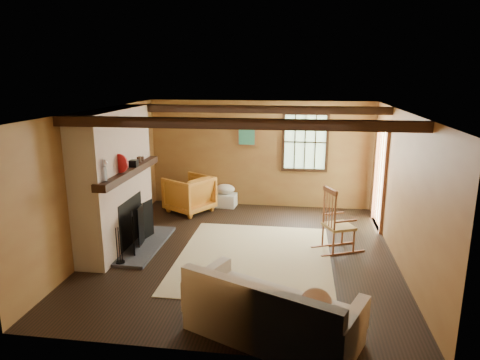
% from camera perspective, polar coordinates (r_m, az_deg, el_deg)
% --- Properties ---
extents(ground, '(5.50, 5.50, 0.00)m').
position_cam_1_polar(ground, '(7.43, 0.53, -9.58)').
color(ground, black).
rests_on(ground, ground).
extents(room_envelope, '(5.02, 5.52, 2.44)m').
position_cam_1_polar(room_envelope, '(7.17, 2.58, 3.23)').
color(room_envelope, olive).
rests_on(room_envelope, ground).
extents(fireplace, '(1.02, 2.30, 2.40)m').
position_cam_1_polar(fireplace, '(7.66, -16.19, -0.67)').
color(fireplace, '#935638').
rests_on(fireplace, ground).
extents(rug, '(2.50, 3.00, 0.01)m').
position_cam_1_polar(rug, '(7.22, 1.92, -10.27)').
color(rug, tan).
rests_on(rug, ground).
extents(rocking_chair, '(0.92, 0.72, 1.13)m').
position_cam_1_polar(rocking_chair, '(7.51, 12.77, -5.76)').
color(rocking_chair, '#AC8353').
rests_on(rocking_chair, ground).
extents(sofa, '(2.16, 1.61, 0.80)m').
position_cam_1_polar(sofa, '(5.11, 4.10, -17.67)').
color(sofa, beige).
rests_on(sofa, ground).
extents(firewood_pile, '(0.59, 0.11, 0.21)m').
position_cam_1_polar(firewood_pile, '(10.07, -7.82, -2.68)').
color(firewood_pile, brown).
rests_on(firewood_pile, ground).
extents(laundry_basket, '(0.53, 0.42, 0.30)m').
position_cam_1_polar(laundry_basket, '(9.84, -2.00, -2.68)').
color(laundry_basket, white).
rests_on(laundry_basket, ground).
extents(basket_pillow, '(0.50, 0.42, 0.22)m').
position_cam_1_polar(basket_pillow, '(9.77, -2.02, -1.21)').
color(basket_pillow, beige).
rests_on(basket_pillow, laundry_basket).
extents(armchair, '(1.21, 1.20, 0.81)m').
position_cam_1_polar(armchair, '(9.46, -6.79, -1.86)').
color(armchair, '#BF6026').
rests_on(armchair, ground).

